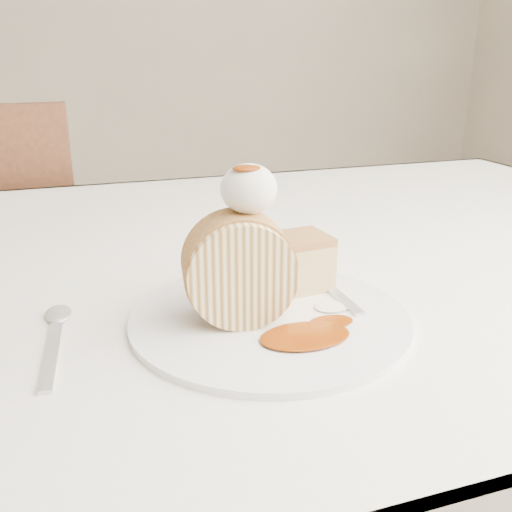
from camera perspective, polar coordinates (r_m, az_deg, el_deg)
name	(u,v)px	position (r m, az deg, el deg)	size (l,w,h in m)	color
table	(259,311)	(0.76, 0.34, -5.53)	(1.40, 0.90, 0.75)	white
plate	(270,318)	(0.53, 1.37, -6.21)	(0.26, 0.26, 0.01)	white
roulade_slice	(239,270)	(0.50, -1.67, -1.37)	(0.10, 0.10, 0.05)	#F6E6AB
cake_chunk	(299,265)	(0.58, 4.32, -0.90)	(0.06, 0.05, 0.05)	#BF8548
whipped_cream	(249,189)	(0.50, -0.73, 6.74)	(0.05, 0.05, 0.04)	white
caramel_drizzle	(247,162)	(0.49, -0.95, 9.40)	(0.02, 0.02, 0.01)	#7A2D05
caramel_pool	(305,336)	(0.49, 4.92, -7.94)	(0.08, 0.05, 0.00)	#7A2D05
fork	(334,292)	(0.58, 7.84, -3.60)	(0.02, 0.15, 0.00)	silver
spoon	(52,354)	(0.50, -19.74, -9.25)	(0.02, 0.14, 0.00)	silver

